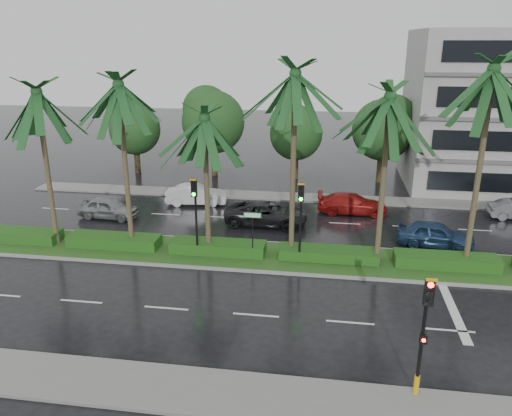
# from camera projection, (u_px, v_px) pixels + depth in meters

# --- Properties ---
(ground) EXTENTS (120.00, 120.00, 0.00)m
(ground) POSITION_uv_depth(u_px,v_px,m) (270.00, 266.00, 26.13)
(ground) COLOR black
(ground) RESTS_ON ground
(near_sidewalk) EXTENTS (40.00, 2.40, 0.12)m
(near_sidewalk) POSITION_uv_depth(u_px,v_px,m) (233.00, 395.00, 16.55)
(near_sidewalk) COLOR slate
(near_sidewalk) RESTS_ON ground
(far_sidewalk) EXTENTS (40.00, 2.00, 0.12)m
(far_sidewalk) POSITION_uv_depth(u_px,v_px,m) (289.00, 197.00, 37.35)
(far_sidewalk) COLOR slate
(far_sidewalk) RESTS_ON ground
(median) EXTENTS (36.00, 4.00, 0.15)m
(median) POSITION_uv_depth(u_px,v_px,m) (272.00, 257.00, 27.04)
(median) COLOR gray
(median) RESTS_ON ground
(hedge) EXTENTS (35.20, 1.40, 0.60)m
(hedge) POSITION_uv_depth(u_px,v_px,m) (272.00, 250.00, 26.92)
(hedge) COLOR #1E4714
(hedge) RESTS_ON median
(lane_markings) EXTENTS (34.00, 13.06, 0.01)m
(lane_markings) POSITION_uv_depth(u_px,v_px,m) (328.00, 273.00, 25.30)
(lane_markings) COLOR silver
(lane_markings) RESTS_ON ground
(palm_row) EXTENTS (26.30, 4.20, 10.67)m
(palm_row) POSITION_uv_depth(u_px,v_px,m) (249.00, 103.00, 24.60)
(palm_row) COLOR #463A28
(palm_row) RESTS_ON median
(signal_near) EXTENTS (0.34, 0.45, 4.36)m
(signal_near) POSITION_uv_depth(u_px,v_px,m) (424.00, 333.00, 15.69)
(signal_near) COLOR black
(signal_near) RESTS_ON near_sidewalk
(signal_median_left) EXTENTS (0.34, 0.42, 4.36)m
(signal_median_left) POSITION_uv_depth(u_px,v_px,m) (195.00, 206.00, 26.00)
(signal_median_left) COLOR black
(signal_median_left) RESTS_ON median
(signal_median_right) EXTENTS (0.34, 0.42, 4.36)m
(signal_median_right) POSITION_uv_depth(u_px,v_px,m) (301.00, 211.00, 25.23)
(signal_median_right) COLOR black
(signal_median_right) RESTS_ON median
(street_sign) EXTENTS (0.95, 0.09, 2.60)m
(street_sign) POSITION_uv_depth(u_px,v_px,m) (252.00, 224.00, 26.04)
(street_sign) COLOR black
(street_sign) RESTS_ON median
(bg_trees) EXTENTS (32.38, 5.31, 7.66)m
(bg_trees) POSITION_uv_depth(u_px,v_px,m) (291.00, 126.00, 41.24)
(bg_trees) COLOR #352618
(bg_trees) RESTS_ON ground
(car_silver) EXTENTS (1.94, 4.12, 1.36)m
(car_silver) POSITION_uv_depth(u_px,v_px,m) (108.00, 208.00, 32.94)
(car_silver) COLOR gray
(car_silver) RESTS_ON ground
(car_white) EXTENTS (2.14, 4.48, 1.42)m
(car_white) POSITION_uv_depth(u_px,v_px,m) (196.00, 195.00, 35.66)
(car_white) COLOR silver
(car_white) RESTS_ON ground
(car_darkgrey) EXTENTS (2.56, 5.30, 1.46)m
(car_darkgrey) POSITION_uv_depth(u_px,v_px,m) (266.00, 214.00, 31.73)
(car_darkgrey) COLOR black
(car_darkgrey) RESTS_ON ground
(car_red) EXTENTS (1.95, 4.71, 1.36)m
(car_red) POSITION_uv_depth(u_px,v_px,m) (352.00, 204.00, 33.83)
(car_red) COLOR maroon
(car_red) RESTS_ON ground
(car_blue) EXTENTS (2.26, 4.45, 1.45)m
(car_blue) POSITION_uv_depth(u_px,v_px,m) (435.00, 234.00, 28.38)
(car_blue) COLOR navy
(car_blue) RESTS_ON ground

